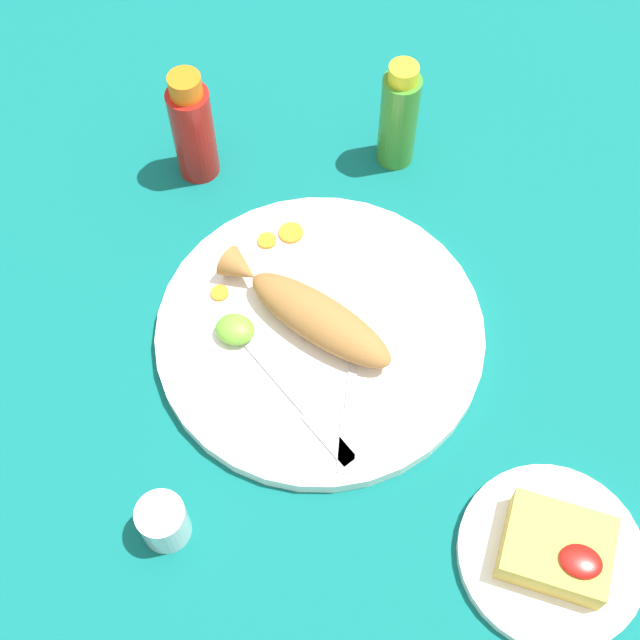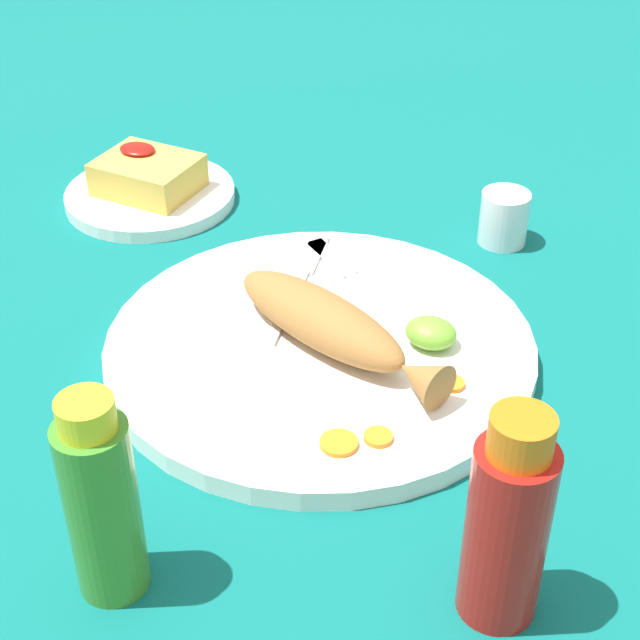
{
  "view_description": "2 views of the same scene",
  "coord_description": "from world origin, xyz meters",
  "px_view_note": "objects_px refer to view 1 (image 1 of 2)",
  "views": [
    {
      "loc": [
        0.15,
        -0.46,
        0.88
      ],
      "look_at": [
        0.0,
        0.0,
        0.04
      ],
      "focal_mm": 50.0,
      "sensor_mm": 36.0,
      "label": 1
    },
    {
      "loc": [
        -0.3,
        0.6,
        0.51
      ],
      "look_at": [
        0.0,
        0.0,
        0.04
      ],
      "focal_mm": 55.0,
      "sensor_mm": 36.0,
      "label": 2
    }
  ],
  "objects_px": {
    "fork_near": "(350,402)",
    "hot_sauce_bottle_green": "(399,117)",
    "fried_fish": "(310,313)",
    "salt_cup": "(164,523)",
    "fork_far": "(303,407)",
    "side_plate_fries": "(551,555)",
    "hot_sauce_bottle_red": "(193,129)",
    "main_plate": "(320,333)"
  },
  "relations": [
    {
      "from": "fried_fish",
      "to": "side_plate_fries",
      "type": "distance_m",
      "value": 0.35
    },
    {
      "from": "fork_far",
      "to": "hot_sauce_bottle_green",
      "type": "distance_m",
      "value": 0.38
    },
    {
      "from": "fork_near",
      "to": "fried_fish",
      "type": "bearing_deg",
      "value": -151.4
    },
    {
      "from": "hot_sauce_bottle_red",
      "to": "salt_cup",
      "type": "xyz_separation_m",
      "value": [
        0.14,
        -0.44,
        -0.05
      ]
    },
    {
      "from": "fork_near",
      "to": "hot_sauce_bottle_red",
      "type": "relative_size",
      "value": 1.17
    },
    {
      "from": "fork_near",
      "to": "side_plate_fries",
      "type": "relative_size",
      "value": 1.0
    },
    {
      "from": "hot_sauce_bottle_red",
      "to": "hot_sauce_bottle_green",
      "type": "relative_size",
      "value": 1.02
    },
    {
      "from": "fork_far",
      "to": "salt_cup",
      "type": "distance_m",
      "value": 0.18
    },
    {
      "from": "fried_fish",
      "to": "side_plate_fries",
      "type": "xyz_separation_m",
      "value": [
        0.3,
        -0.17,
        -0.03
      ]
    },
    {
      "from": "fork_near",
      "to": "fork_far",
      "type": "xyz_separation_m",
      "value": [
        -0.05,
        -0.02,
        0.0
      ]
    },
    {
      "from": "fried_fish",
      "to": "salt_cup",
      "type": "xyz_separation_m",
      "value": [
        -0.06,
        -0.26,
        -0.02
      ]
    },
    {
      "from": "main_plate",
      "to": "hot_sauce_bottle_red",
      "type": "distance_m",
      "value": 0.29
    },
    {
      "from": "fried_fish",
      "to": "hot_sauce_bottle_green",
      "type": "xyz_separation_m",
      "value": [
        0.02,
        0.27,
        0.03
      ]
    },
    {
      "from": "hot_sauce_bottle_red",
      "to": "side_plate_fries",
      "type": "height_order",
      "value": "hot_sauce_bottle_red"
    },
    {
      "from": "fork_far",
      "to": "hot_sauce_bottle_red",
      "type": "relative_size",
      "value": 1.04
    },
    {
      "from": "fork_far",
      "to": "hot_sauce_bottle_green",
      "type": "bearing_deg",
      "value": 123.77
    },
    {
      "from": "main_plate",
      "to": "hot_sauce_bottle_green",
      "type": "bearing_deg",
      "value": 88.01
    },
    {
      "from": "hot_sauce_bottle_red",
      "to": "hot_sauce_bottle_green",
      "type": "bearing_deg",
      "value": 22.45
    },
    {
      "from": "fork_near",
      "to": "fork_far",
      "type": "bearing_deg",
      "value": -78.36
    },
    {
      "from": "main_plate",
      "to": "fried_fish",
      "type": "xyz_separation_m",
      "value": [
        -0.01,
        0.0,
        0.03
      ]
    },
    {
      "from": "hot_sauce_bottle_red",
      "to": "side_plate_fries",
      "type": "relative_size",
      "value": 0.85
    },
    {
      "from": "salt_cup",
      "to": "fork_far",
      "type": "bearing_deg",
      "value": 60.95
    },
    {
      "from": "fried_fish",
      "to": "fork_far",
      "type": "height_order",
      "value": "fried_fish"
    },
    {
      "from": "main_plate",
      "to": "hot_sauce_bottle_red",
      "type": "xyz_separation_m",
      "value": [
        -0.22,
        0.18,
        0.06
      ]
    },
    {
      "from": "main_plate",
      "to": "fork_near",
      "type": "xyz_separation_m",
      "value": [
        0.06,
        -0.07,
        0.01
      ]
    },
    {
      "from": "side_plate_fries",
      "to": "main_plate",
      "type": "bearing_deg",
      "value": 150.26
    },
    {
      "from": "fork_near",
      "to": "salt_cup",
      "type": "relative_size",
      "value": 3.37
    },
    {
      "from": "main_plate",
      "to": "fork_far",
      "type": "relative_size",
      "value": 2.25
    },
    {
      "from": "fried_fish",
      "to": "hot_sauce_bottle_red",
      "type": "bearing_deg",
      "value": 157.35
    },
    {
      "from": "fried_fish",
      "to": "salt_cup",
      "type": "bearing_deg",
      "value": -85.47
    },
    {
      "from": "fried_fish",
      "to": "hot_sauce_bottle_red",
      "type": "xyz_separation_m",
      "value": [
        -0.21,
        0.18,
        0.03
      ]
    },
    {
      "from": "fried_fish",
      "to": "fork_near",
      "type": "bearing_deg",
      "value": -29.8
    },
    {
      "from": "fork_near",
      "to": "side_plate_fries",
      "type": "bearing_deg",
      "value": 55.45
    },
    {
      "from": "fried_fish",
      "to": "fork_near",
      "type": "height_order",
      "value": "fried_fish"
    },
    {
      "from": "hot_sauce_bottle_red",
      "to": "salt_cup",
      "type": "height_order",
      "value": "hot_sauce_bottle_red"
    },
    {
      "from": "main_plate",
      "to": "fried_fish",
      "type": "height_order",
      "value": "fried_fish"
    },
    {
      "from": "hot_sauce_bottle_red",
      "to": "side_plate_fries",
      "type": "bearing_deg",
      "value": -34.5
    },
    {
      "from": "main_plate",
      "to": "salt_cup",
      "type": "height_order",
      "value": "salt_cup"
    },
    {
      "from": "fork_far",
      "to": "hot_sauce_bottle_red",
      "type": "height_order",
      "value": "hot_sauce_bottle_red"
    },
    {
      "from": "fried_fish",
      "to": "fork_far",
      "type": "bearing_deg",
      "value": -57.81
    },
    {
      "from": "fork_near",
      "to": "hot_sauce_bottle_green",
      "type": "height_order",
      "value": "hot_sauce_bottle_green"
    },
    {
      "from": "hot_sauce_bottle_green",
      "to": "salt_cup",
      "type": "relative_size",
      "value": 2.81
    }
  ]
}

